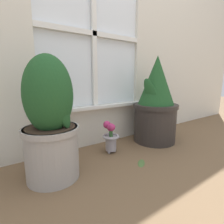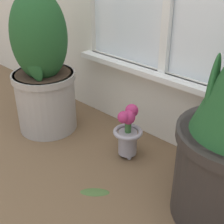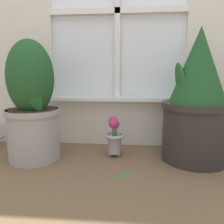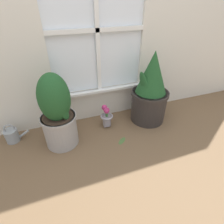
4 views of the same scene
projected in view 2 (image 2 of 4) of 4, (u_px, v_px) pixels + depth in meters
ground_plane at (75, 190)px, 1.17m from camera, size 10.00×10.00×0.00m
potted_plant_left at (43, 69)px, 1.43m from camera, size 0.30×0.30×0.66m
flower_vase at (128, 131)px, 1.30m from camera, size 0.12×0.12×0.23m
watering_can at (29, 82)px, 1.91m from camera, size 0.21×0.11×0.19m
fallen_leaf at (95, 191)px, 1.16m from camera, size 0.11×0.11×0.01m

